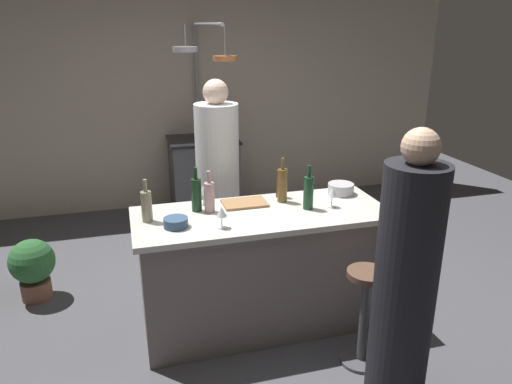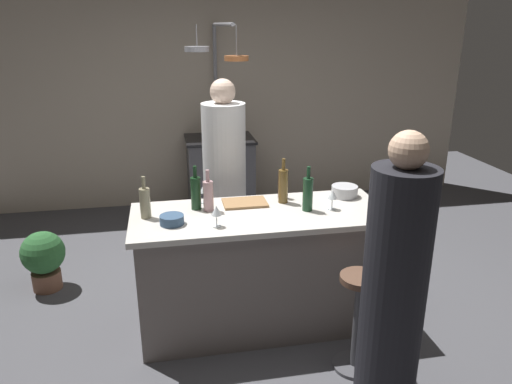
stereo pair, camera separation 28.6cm
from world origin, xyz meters
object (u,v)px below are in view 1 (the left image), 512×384
(wine_bottle_red, at_px, (196,194))
(chef, at_px, (218,189))
(wine_bottle_white, at_px, (147,206))
(wine_bottle_green, at_px, (308,192))
(wine_bottle_rose, at_px, (209,197))
(wine_glass_by_chef, at_px, (332,193))
(wine_glass_near_right_guest, at_px, (203,191))
(potted_plant, at_px, (33,266))
(pepper_mill, at_px, (279,184))
(cutting_board, at_px, (245,203))
(mixing_bowl_steel, at_px, (341,189))
(mixing_bowl_blue, at_px, (176,223))
(bar_stool_right, at_px, (364,313))
(stove_range, at_px, (204,175))
(wine_glass_near_left_guest, at_px, (222,213))
(wine_bottle_amber, at_px, (282,185))
(guest_right, at_px, (405,284))

(wine_bottle_red, bearing_deg, chef, 67.44)
(wine_bottle_white, height_order, wine_bottle_green, wine_bottle_green)
(wine_bottle_rose, bearing_deg, wine_glass_by_chef, -9.47)
(chef, xyz_separation_m, wine_glass_near_right_guest, (-0.22, -0.59, 0.20))
(potted_plant, height_order, pepper_mill, pepper_mill)
(cutting_board, distance_m, mixing_bowl_steel, 0.78)
(potted_plant, distance_m, wine_bottle_red, 1.61)
(chef, xyz_separation_m, mixing_bowl_blue, (-0.47, -0.96, 0.13))
(chef, height_order, bar_stool_right, chef)
(wine_bottle_red, height_order, wine_bottle_white, wine_bottle_red)
(potted_plant, xyz_separation_m, mixing_bowl_steel, (2.39, -0.63, 0.65))
(chef, relative_size, wine_bottle_rose, 5.81)
(stove_range, bearing_deg, wine_glass_near_left_guest, -97.05)
(wine_bottle_rose, bearing_deg, mixing_bowl_blue, -141.87)
(chef, bearing_deg, cutting_board, -84.53)
(pepper_mill, height_order, mixing_bowl_blue, pepper_mill)
(stove_range, xyz_separation_m, mixing_bowl_blue, (-0.61, -2.55, 0.48))
(wine_bottle_red, distance_m, mixing_bowl_steel, 1.14)
(stove_range, xyz_separation_m, mixing_bowl_steel, (0.70, -2.24, 0.50))
(wine_bottle_amber, bearing_deg, wine_glass_near_right_guest, 170.24)
(chef, bearing_deg, guest_right, -69.03)
(chef, height_order, mixing_bowl_steel, chef)
(chef, height_order, cutting_board, chef)
(bar_stool_right, distance_m, pepper_mill, 1.13)
(bar_stool_right, distance_m, wine_glass_near_right_guest, 1.40)
(wine_bottle_white, bearing_deg, bar_stool_right, -27.22)
(cutting_board, height_order, wine_bottle_red, wine_bottle_red)
(pepper_mill, relative_size, wine_glass_near_left_guest, 1.44)
(mixing_bowl_steel, bearing_deg, cutting_board, -178.51)
(chef, xyz_separation_m, wine_bottle_white, (-0.64, -0.81, 0.21))
(cutting_board, height_order, mixing_bowl_steel, mixing_bowl_steel)
(pepper_mill, bearing_deg, wine_bottle_rose, -163.43)
(bar_stool_right, height_order, wine_bottle_green, wine_bottle_green)
(potted_plant, height_order, wine_bottle_amber, wine_bottle_amber)
(bar_stool_right, relative_size, guest_right, 0.41)
(chef, height_order, wine_bottle_white, chef)
(potted_plant, relative_size, wine_bottle_amber, 1.55)
(guest_right, height_order, wine_bottle_red, guest_right)
(bar_stool_right, height_order, wine_bottle_amber, wine_bottle_amber)
(wine_bottle_green, height_order, wine_glass_near_right_guest, wine_bottle_green)
(pepper_mill, bearing_deg, wine_bottle_white, -167.30)
(potted_plant, xyz_separation_m, wine_glass_near_right_guest, (1.33, -0.56, 0.71))
(wine_bottle_white, bearing_deg, wine_bottle_amber, 6.85)
(wine_bottle_rose, bearing_deg, wine_bottle_green, -10.56)
(stove_range, xyz_separation_m, wine_bottle_rose, (-0.35, -2.35, 0.57))
(wine_bottle_amber, bearing_deg, guest_right, -72.84)
(wine_bottle_white, bearing_deg, mixing_bowl_steel, 6.06)
(wine_bottle_red, bearing_deg, wine_bottle_amber, 1.40)
(wine_bottle_amber, height_order, mixing_bowl_steel, wine_bottle_amber)
(potted_plant, xyz_separation_m, pepper_mill, (1.91, -0.56, 0.71))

